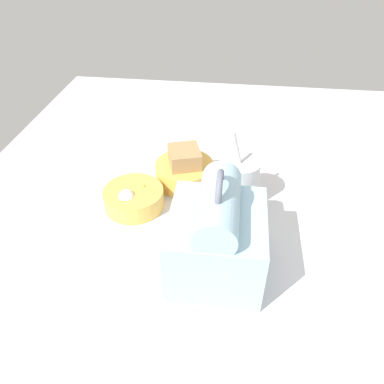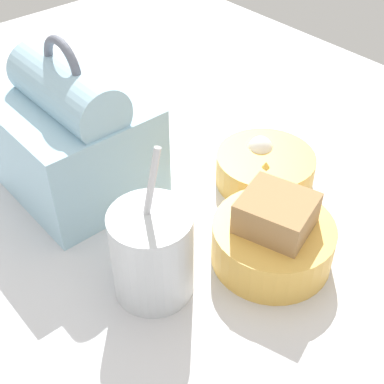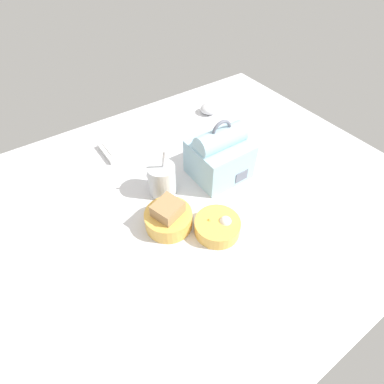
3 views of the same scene
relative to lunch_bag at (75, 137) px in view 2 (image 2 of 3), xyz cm
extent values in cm
cube|color=silver|center=(-14.68, -3.18, -8.62)|extent=(140.00, 110.00, 2.00)
cube|color=#9EC6DB|center=(0.00, 0.01, -1.55)|extent=(16.97, 15.65, 12.13)
cylinder|color=#9EC6DB|center=(0.00, 0.01, 6.35)|extent=(16.12, 6.67, 6.67)
cube|color=slate|center=(2.97, -7.92, -4.28)|extent=(4.75, 0.30, 3.64)
torus|color=slate|center=(0.00, 0.01, 9.36)|extent=(6.94, 1.00, 6.94)
cylinder|color=silver|center=(-19.19, 3.27, -2.54)|extent=(8.33, 8.33, 10.15)
cylinder|color=orange|center=(-19.19, 3.27, 2.23)|extent=(7.33, 7.33, 0.60)
cylinder|color=silver|center=(-18.57, 2.85, 3.63)|extent=(0.70, 3.50, 11.50)
cylinder|color=#EAB24C|center=(-24.50, -8.96, -5.12)|extent=(13.21, 13.21, 4.99)
cube|color=#A87F51|center=(-24.50, -8.96, -2.37)|extent=(8.95, 8.53, 6.99)
cylinder|color=#EAB24C|center=(-14.64, -18.36, -5.56)|extent=(12.57, 12.57, 4.11)
ellipsoid|color=white|center=(-12.76, -19.31, -4.17)|extent=(3.42, 3.42, 4.02)
cone|color=#EFBC47|center=(-16.21, -16.60, -4.43)|extent=(5.68, 5.68, 3.49)
sphere|color=black|center=(-14.24, -22.18, -5.42)|extent=(1.51, 1.51, 1.51)
sphere|color=black|center=(-13.71, -21.45, -5.42)|extent=(1.51, 1.51, 1.51)
camera|label=1|loc=(44.50, 1.59, 43.98)|focal=35.00mm
camera|label=2|loc=(-49.36, 24.21, 36.79)|focal=50.00mm
camera|label=3|loc=(-48.32, -55.10, 60.26)|focal=28.00mm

